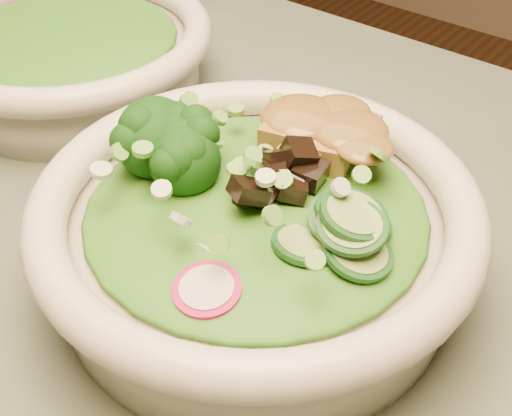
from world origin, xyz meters
The scene contains 11 objects.
salad_bowl centered at (0.00, 0.04, 0.79)m, with size 0.27×0.27×0.07m.
side_bowl centered at (-0.27, 0.13, 0.79)m, with size 0.24×0.24×0.07m.
lettuce_bed centered at (0.00, 0.04, 0.81)m, with size 0.20×0.20×0.02m, color #185712.
side_lettuce centered at (-0.27, 0.13, 0.80)m, with size 0.16×0.16×0.02m, color #185712.
broccoli_florets centered at (-0.06, 0.04, 0.83)m, with size 0.08×0.07×0.04m, color black, non-canonical shape.
radish_slices centered at (0.00, -0.02, 0.81)m, with size 0.11×0.04×0.02m, color #AE0D50, non-canonical shape.
cucumber_slices centered at (0.07, 0.04, 0.82)m, with size 0.07×0.07×0.04m, color #78A35B, non-canonical shape.
mushroom_heap centered at (0.00, 0.05, 0.82)m, with size 0.07×0.07×0.04m, color black, non-canonical shape.
tofu_cubes centered at (0.00, 0.10, 0.82)m, with size 0.09×0.06×0.04m, color olive, non-canonical shape.
peanut_sauce centered at (0.00, 0.10, 0.83)m, with size 0.07×0.06×0.02m, color brown.
scallion_garnish centered at (0.00, 0.04, 0.83)m, with size 0.19×0.19×0.02m, color #64AC3C, non-canonical shape.
Camera 1 is at (0.19, -0.21, 1.07)m, focal length 50.00 mm.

